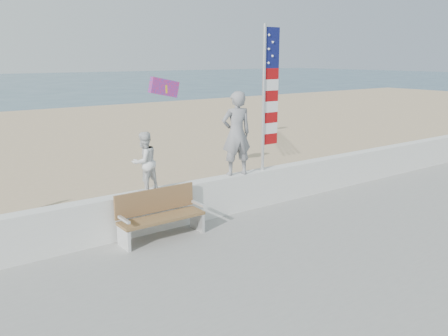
% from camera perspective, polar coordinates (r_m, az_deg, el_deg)
% --- Properties ---
extents(ground, '(220.00, 220.00, 0.00)m').
position_cam_1_polar(ground, '(9.77, 5.37, -9.87)').
color(ground, '#325265').
rests_on(ground, ground).
extents(sand, '(90.00, 40.00, 0.08)m').
position_cam_1_polar(sand, '(17.22, -14.84, 0.12)').
color(sand, tan).
rests_on(sand, ground).
extents(seawall, '(30.00, 0.35, 0.90)m').
position_cam_1_polar(seawall, '(11.04, -1.45, -3.59)').
color(seawall, white).
rests_on(seawall, boardwalk).
extents(adult, '(0.81, 0.63, 1.98)m').
position_cam_1_polar(adult, '(11.12, 1.49, 4.16)').
color(adult, gray).
rests_on(adult, seawall).
extents(child, '(0.71, 0.61, 1.25)m').
position_cam_1_polar(child, '(9.93, -9.57, 0.73)').
color(child, silver).
rests_on(child, seawall).
extents(bench, '(1.80, 0.57, 1.00)m').
position_cam_1_polar(bench, '(9.84, -7.75, -5.47)').
color(bench, olive).
rests_on(bench, boardwalk).
extents(flag, '(0.50, 0.08, 3.50)m').
position_cam_1_polar(flag, '(11.61, 5.28, 9.09)').
color(flag, silver).
rests_on(flag, seawall).
extents(parafoil_kite, '(0.91, 0.31, 0.62)m').
position_cam_1_polar(parafoil_kite, '(13.84, -7.16, 9.59)').
color(parafoil_kite, red).
rests_on(parafoil_kite, ground).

